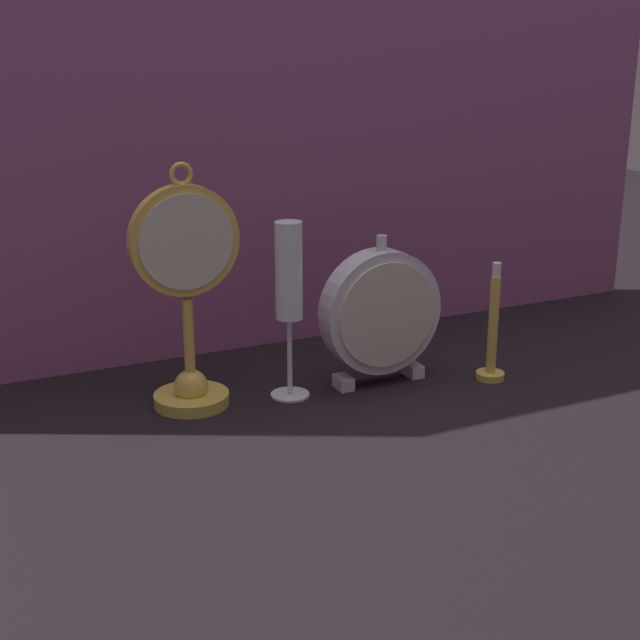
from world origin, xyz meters
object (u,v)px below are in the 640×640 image
mantel_clock_silver (381,313)px  champagne_flute (289,285)px  pocket_watch_on_stand (187,300)px  brass_candlestick (492,339)px

mantel_clock_silver → champagne_flute: bearing=175.9°
mantel_clock_silver → champagne_flute: champagne_flute is taller
pocket_watch_on_stand → brass_candlestick: pocket_watch_on_stand is taller
champagne_flute → brass_candlestick: champagne_flute is taller
brass_candlestick → mantel_clock_silver: bearing=159.3°
brass_candlestick → pocket_watch_on_stand: bearing=167.2°
pocket_watch_on_stand → champagne_flute: 0.13m
pocket_watch_on_stand → mantel_clock_silver: 0.27m
pocket_watch_on_stand → mantel_clock_silver: (0.26, -0.04, -0.04)m
champagne_flute → mantel_clock_silver: bearing=-4.1°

